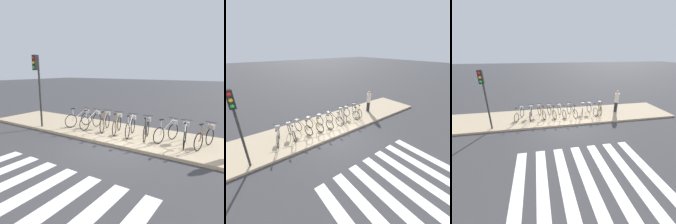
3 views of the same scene
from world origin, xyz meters
TOP-DOWN VIEW (x-y plane):
  - ground_plane at (0.00, 0.00)m, footprint 120.00×120.00m
  - sidewalk at (0.00, 1.64)m, footprint 17.23×3.27m
  - parked_bicycle_0 at (-3.10, 1.53)m, footprint 0.65×1.58m
  - parked_bicycle_1 at (-2.33, 1.54)m, footprint 0.46×1.65m
  - parked_bicycle_2 at (-1.57, 1.64)m, footprint 0.65×1.57m
  - parked_bicycle_3 at (-0.82, 1.55)m, footprint 0.64×1.58m
  - parked_bicycle_4 at (-0.06, 1.49)m, footprint 0.54×1.61m
  - parked_bicycle_5 at (0.73, 1.47)m, footprint 0.60×1.59m
  - parked_bicycle_6 at (1.64, 1.58)m, footprint 0.64×1.58m
  - parked_bicycle_7 at (2.37, 1.53)m, footprint 0.50×1.62m
  - parked_bicycle_8 at (3.11, 1.65)m, footprint 0.57×1.61m
  - traffic_light at (-4.78, 0.24)m, footprint 0.24×0.40m

SIDE VIEW (x-z plane):
  - ground_plane at x=0.00m, z-range 0.00..0.00m
  - sidewalk at x=0.00m, z-range 0.00..0.12m
  - parked_bicycle_0 at x=-3.10m, z-range 0.06..1.07m
  - parked_bicycle_1 at x=-2.33m, z-range 0.06..1.07m
  - parked_bicycle_2 at x=-1.57m, z-range 0.06..1.07m
  - parked_bicycle_3 at x=-0.82m, z-range 0.06..1.07m
  - parked_bicycle_4 at x=-0.06m, z-range 0.06..1.07m
  - parked_bicycle_5 at x=0.73m, z-range 0.06..1.07m
  - parked_bicycle_6 at x=1.64m, z-range 0.06..1.07m
  - parked_bicycle_7 at x=2.37m, z-range 0.06..1.07m
  - parked_bicycle_8 at x=3.11m, z-range 0.06..1.07m
  - traffic_light at x=-4.78m, z-range 0.92..4.60m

